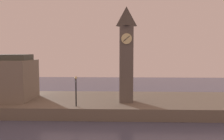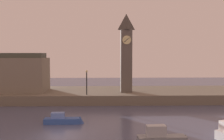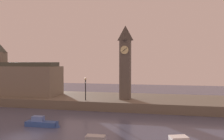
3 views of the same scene
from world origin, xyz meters
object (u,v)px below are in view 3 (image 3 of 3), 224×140
Objects in this scene: streetlamp at (86,86)px; clock_tower at (125,61)px; parliament_hall at (24,79)px; boat_tour_blue at (44,123)px.

clock_tower is at bearing 24.56° from streetlamp.
parliament_hall is (-20.13, 0.98, -3.39)m from clock_tower.
parliament_hall reaches higher than boat_tour_blue.
parliament_hall is 3.50× the size of streetlamp.
parliament_hall is 2.93× the size of boat_tour_blue.
clock_tower is 2.82× the size of boat_tour_blue.
streetlamp is 0.84× the size of boat_tour_blue.
clock_tower reaches higher than boat_tour_blue.
streetlamp is (13.87, -3.84, -0.81)m from parliament_hall.
boat_tour_blue is at bearing -119.53° from clock_tower.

